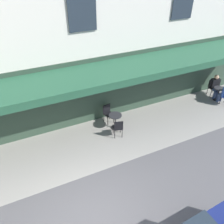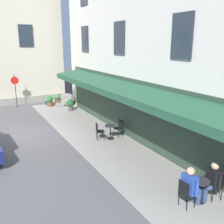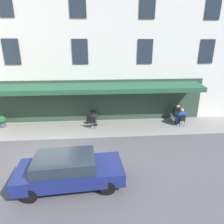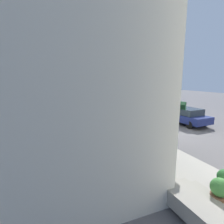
{
  "view_description": "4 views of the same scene",
  "coord_description": "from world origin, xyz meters",
  "px_view_note": "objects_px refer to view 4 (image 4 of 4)",
  "views": [
    {
      "loc": [
        1.14,
        3.73,
        6.89
      ],
      "look_at": [
        -2.32,
        -3.75,
        1.11
      ],
      "focal_mm": 36.9,
      "sensor_mm": 36.0,
      "label": 1
    },
    {
      "loc": [
        -13.82,
        2.12,
        4.96
      ],
      "look_at": [
        -2.49,
        -4.07,
        1.45
      ],
      "focal_mm": 40.9,
      "sensor_mm": 36.0,
      "label": 2
    },
    {
      "loc": [
        -2.73,
        9.25,
        5.45
      ],
      "look_at": [
        -3.84,
        -3.98,
        0.97
      ],
      "focal_mm": 30.55,
      "sensor_mm": 36.0,
      "label": 3
    },
    {
      "loc": [
        9.61,
        -8.4,
        3.66
      ],
      "look_at": [
        -3.48,
        -3.03,
        1.01
      ],
      "focal_mm": 28.89,
      "sensor_mm": 36.0,
      "label": 4
    }
  ],
  "objects_px": {
    "cafe_chair_black_corner_right": "(80,108)",
    "potted_plant_under_sign": "(219,193)",
    "seated_companion_in_black": "(82,107)",
    "potted_plant_entrance_left": "(159,158)",
    "cafe_chair_black_near_door": "(92,108)",
    "cafe_chair_black_facing_street": "(98,122)",
    "seated_patron_in_blue": "(90,106)",
    "parked_car_navy": "(183,115)",
    "cafe_table_mid_terrace": "(86,109)",
    "cafe_table_near_entrance": "(105,122)",
    "cafe_chair_black_under_awning": "(114,121)"
  },
  "relations": [
    {
      "from": "potted_plant_under_sign",
      "to": "parked_car_navy",
      "type": "bearing_deg",
      "value": 141.87
    },
    {
      "from": "cafe_chair_black_near_door",
      "to": "cafe_table_near_entrance",
      "type": "bearing_deg",
      "value": -6.93
    },
    {
      "from": "seated_companion_in_black",
      "to": "parked_car_navy",
      "type": "relative_size",
      "value": 0.3
    },
    {
      "from": "cafe_chair_black_facing_street",
      "to": "potted_plant_under_sign",
      "type": "height_order",
      "value": "cafe_chair_black_facing_street"
    },
    {
      "from": "cafe_table_near_entrance",
      "to": "seated_patron_in_blue",
      "type": "xyz_separation_m",
      "value": [
        -6.28,
        0.55,
        0.22
      ]
    },
    {
      "from": "potted_plant_entrance_left",
      "to": "seated_patron_in_blue",
      "type": "bearing_deg",
      "value": 176.89
    },
    {
      "from": "cafe_table_near_entrance",
      "to": "potted_plant_under_sign",
      "type": "distance_m",
      "value": 9.09
    },
    {
      "from": "cafe_chair_black_near_door",
      "to": "seated_companion_in_black",
      "type": "distance_m",
      "value": 1.05
    },
    {
      "from": "seated_patron_in_blue",
      "to": "parked_car_navy",
      "type": "xyz_separation_m",
      "value": [
        7.33,
        5.85,
        0.0
      ]
    },
    {
      "from": "cafe_table_near_entrance",
      "to": "parked_car_navy",
      "type": "xyz_separation_m",
      "value": [
        1.05,
        6.4,
        0.22
      ]
    },
    {
      "from": "cafe_chair_black_near_door",
      "to": "potted_plant_under_sign",
      "type": "height_order",
      "value": "cafe_chair_black_near_door"
    },
    {
      "from": "seated_companion_in_black",
      "to": "cafe_table_near_entrance",
      "type": "bearing_deg",
      "value": 2.47
    },
    {
      "from": "cafe_table_mid_terrace",
      "to": "cafe_table_near_entrance",
      "type": "bearing_deg",
      "value": -1.21
    },
    {
      "from": "cafe_table_mid_terrace",
      "to": "seated_patron_in_blue",
      "type": "distance_m",
      "value": 0.47
    },
    {
      "from": "seated_companion_in_black",
      "to": "potted_plant_entrance_left",
      "type": "relative_size",
      "value": 1.5
    },
    {
      "from": "cafe_chair_black_near_door",
      "to": "potted_plant_under_sign",
      "type": "xyz_separation_m",
      "value": [
        15.37,
        -0.67,
        -0.08
      ]
    },
    {
      "from": "cafe_chair_black_facing_street",
      "to": "parked_car_navy",
      "type": "height_order",
      "value": "parked_car_navy"
    },
    {
      "from": "seated_companion_in_black",
      "to": "parked_car_navy",
      "type": "height_order",
      "value": "parked_car_navy"
    },
    {
      "from": "cafe_chair_black_near_door",
      "to": "potted_plant_entrance_left",
      "type": "relative_size",
      "value": 1.04
    },
    {
      "from": "cafe_table_near_entrance",
      "to": "cafe_chair_black_corner_right",
      "type": "bearing_deg",
      "value": -175.67
    },
    {
      "from": "cafe_chair_black_near_door",
      "to": "seated_companion_in_black",
      "type": "height_order",
      "value": "seated_companion_in_black"
    },
    {
      "from": "cafe_chair_black_facing_street",
      "to": "cafe_table_mid_terrace",
      "type": "height_order",
      "value": "cafe_chair_black_facing_street"
    },
    {
      "from": "cafe_chair_black_near_door",
      "to": "seated_companion_in_black",
      "type": "bearing_deg",
      "value": -93.96
    },
    {
      "from": "cafe_table_near_entrance",
      "to": "cafe_chair_black_facing_street",
      "type": "height_order",
      "value": "cafe_chair_black_facing_street"
    },
    {
      "from": "cafe_table_near_entrance",
      "to": "cafe_chair_black_facing_street",
      "type": "xyz_separation_m",
      "value": [
        0.1,
        -0.62,
        0.06
      ]
    },
    {
      "from": "cafe_chair_black_facing_street",
      "to": "potted_plant_under_sign",
      "type": "xyz_separation_m",
      "value": [
        8.98,
        0.72,
        -0.08
      ]
    },
    {
      "from": "cafe_table_mid_terrace",
      "to": "potted_plant_entrance_left",
      "type": "bearing_deg",
      "value": -1.27
    },
    {
      "from": "seated_patron_in_blue",
      "to": "cafe_chair_black_near_door",
      "type": "bearing_deg",
      "value": 91.66
    },
    {
      "from": "cafe_chair_black_near_door",
      "to": "potted_plant_under_sign",
      "type": "relative_size",
      "value": 1.01
    },
    {
      "from": "potted_plant_entrance_left",
      "to": "cafe_chair_black_facing_street",
      "type": "bearing_deg",
      "value": -175.89
    },
    {
      "from": "cafe_chair_black_corner_right",
      "to": "potted_plant_under_sign",
      "type": "bearing_deg",
      "value": 2.14
    },
    {
      "from": "cafe_chair_black_near_door",
      "to": "potted_plant_entrance_left",
      "type": "height_order",
      "value": "cafe_chair_black_near_door"
    },
    {
      "from": "cafe_chair_black_near_door",
      "to": "potted_plant_entrance_left",
      "type": "bearing_deg",
      "value": -4.07
    },
    {
      "from": "cafe_table_mid_terrace",
      "to": "potted_plant_entrance_left",
      "type": "xyz_separation_m",
      "value": [
        12.9,
        -0.29,
        0.01
      ]
    },
    {
      "from": "cafe_chair_black_near_door",
      "to": "cafe_chair_black_corner_right",
      "type": "bearing_deg",
      "value": -95.43
    },
    {
      "from": "cafe_table_near_entrance",
      "to": "potted_plant_under_sign",
      "type": "xyz_separation_m",
      "value": [
        9.08,
        0.1,
        -0.02
      ]
    },
    {
      "from": "cafe_table_mid_terrace",
      "to": "potted_plant_entrance_left",
      "type": "relative_size",
      "value": 0.86
    },
    {
      "from": "seated_patron_in_blue",
      "to": "cafe_chair_black_under_awning",
      "type": "bearing_deg",
      "value": 0.58
    },
    {
      "from": "potted_plant_under_sign",
      "to": "parked_car_navy",
      "type": "relative_size",
      "value": 0.21
    },
    {
      "from": "cafe_table_mid_terrace",
      "to": "cafe_chair_black_corner_right",
      "type": "distance_m",
      "value": 0.63
    },
    {
      "from": "cafe_table_mid_terrace",
      "to": "cafe_chair_black_near_door",
      "type": "relative_size",
      "value": 0.82
    },
    {
      "from": "cafe_chair_black_under_awning",
      "to": "cafe_chair_black_facing_street",
      "type": "relative_size",
      "value": 1.0
    },
    {
      "from": "cafe_table_near_entrance",
      "to": "cafe_table_mid_terrace",
      "type": "relative_size",
      "value": 1.0
    },
    {
      "from": "parked_car_navy",
      "to": "cafe_table_near_entrance",
      "type": "bearing_deg",
      "value": -99.35
    },
    {
      "from": "cafe_chair_black_near_door",
      "to": "cafe_chair_black_under_awning",
      "type": "bearing_deg",
      "value": -1.34
    },
    {
      "from": "seated_patron_in_blue",
      "to": "parked_car_navy",
      "type": "bearing_deg",
      "value": 38.6
    },
    {
      "from": "cafe_chair_black_near_door",
      "to": "parked_car_navy",
      "type": "height_order",
      "value": "parked_car_navy"
    },
    {
      "from": "potted_plant_entrance_left",
      "to": "parked_car_navy",
      "type": "bearing_deg",
      "value": 130.43
    },
    {
      "from": "seated_patron_in_blue",
      "to": "seated_companion_in_black",
      "type": "relative_size",
      "value": 1.02
    },
    {
      "from": "potted_plant_under_sign",
      "to": "cafe_chair_black_near_door",
      "type": "bearing_deg",
      "value": 177.51
    }
  ]
}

